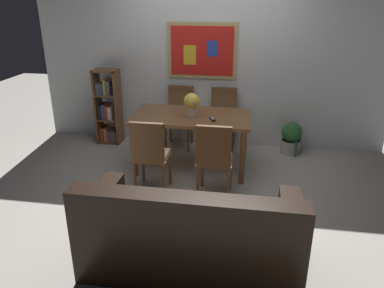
{
  "coord_description": "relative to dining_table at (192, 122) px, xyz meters",
  "views": [
    {
      "loc": [
        0.66,
        -4.06,
        2.21
      ],
      "look_at": [
        0.02,
        -0.25,
        0.65
      ],
      "focal_mm": 35.29,
      "sensor_mm": 36.0,
      "label": 1
    }
  ],
  "objects": [
    {
      "name": "ground_plane",
      "position": [
        0.1,
        -0.51,
        -0.64
      ],
      "size": [
        12.0,
        12.0,
        0.0
      ],
      "primitive_type": "plane",
      "color": "#B7B2A8"
    },
    {
      "name": "wall_back_with_painting",
      "position": [
        0.1,
        1.01,
        0.66
      ],
      "size": [
        5.2,
        0.14,
        2.6
      ],
      "color": "silver",
      "rests_on": "ground_plane"
    },
    {
      "name": "dining_table",
      "position": [
        0.0,
        0.0,
        0.0
      ],
      "size": [
        1.52,
        0.86,
        0.74
      ],
      "color": "brown",
      "rests_on": "ground_plane"
    },
    {
      "name": "dining_chair_far_left",
      "position": [
        -0.31,
        0.79,
        -0.11
      ],
      "size": [
        0.4,
        0.41,
        0.91
      ],
      "color": "brown",
      "rests_on": "ground_plane"
    },
    {
      "name": "dining_chair_near_right",
      "position": [
        0.38,
        -0.76,
        -0.11
      ],
      "size": [
        0.4,
        0.41,
        0.91
      ],
      "color": "brown",
      "rests_on": "ground_plane"
    },
    {
      "name": "dining_chair_near_left",
      "position": [
        -0.35,
        -0.77,
        -0.11
      ],
      "size": [
        0.4,
        0.41,
        0.91
      ],
      "color": "brown",
      "rests_on": "ground_plane"
    },
    {
      "name": "dining_chair_far_right",
      "position": [
        0.34,
        0.77,
        -0.11
      ],
      "size": [
        0.4,
        0.41,
        0.91
      ],
      "color": "brown",
      "rests_on": "ground_plane"
    },
    {
      "name": "leather_couch",
      "position": [
        0.32,
        -1.97,
        -0.33
      ],
      "size": [
        1.8,
        0.84,
        0.84
      ],
      "color": "black",
      "rests_on": "ground_plane"
    },
    {
      "name": "bookshelf",
      "position": [
        -1.43,
        0.73,
        -0.12
      ],
      "size": [
        0.36,
        0.28,
        1.15
      ],
      "color": "brown",
      "rests_on": "ground_plane"
    },
    {
      "name": "potted_ivy",
      "position": [
        1.35,
        0.73,
        -0.41
      ],
      "size": [
        0.3,
        0.32,
        0.53
      ],
      "color": "#B2ADA3",
      "rests_on": "ground_plane"
    },
    {
      "name": "flower_vase",
      "position": [
        0.0,
        -0.03,
        0.27
      ],
      "size": [
        0.21,
        0.19,
        0.3
      ],
      "color": "beige",
      "rests_on": "dining_table"
    },
    {
      "name": "tv_remote",
      "position": [
        0.28,
        -0.14,
        0.11
      ],
      "size": [
        0.1,
        0.16,
        0.02
      ],
      "color": "black",
      "rests_on": "dining_table"
    }
  ]
}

